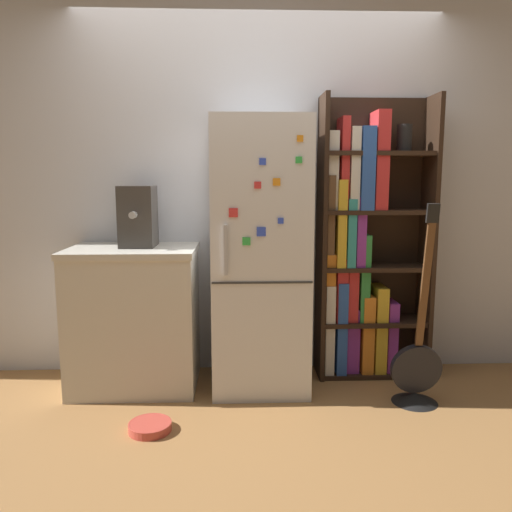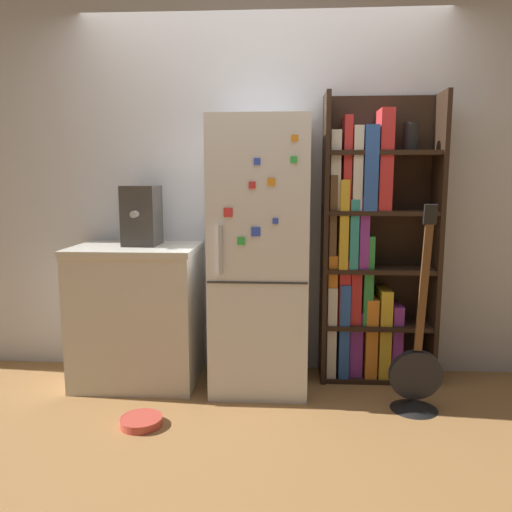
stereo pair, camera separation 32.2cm
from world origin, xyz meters
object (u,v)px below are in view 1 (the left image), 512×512
at_px(refrigerator, 260,256).
at_px(espresso_machine, 138,216).
at_px(bookshelf, 361,251).
at_px(guitar, 416,375).
at_px(pet_bowl, 150,426).

relative_size(refrigerator, espresso_machine, 4.42).
distance_m(refrigerator, espresso_machine, 0.84).
distance_m(bookshelf, espresso_machine, 1.54).
bearing_deg(guitar, bookshelf, 114.96).
bearing_deg(guitar, refrigerator, 160.69).
height_order(espresso_machine, pet_bowl, espresso_machine).
bearing_deg(guitar, pet_bowl, -169.54).
xyz_separation_m(refrigerator, espresso_machine, (-0.80, 0.07, 0.26)).
relative_size(espresso_machine, guitar, 0.32).
relative_size(bookshelf, espresso_machine, 4.86).
bearing_deg(bookshelf, guitar, -65.04).
xyz_separation_m(bookshelf, guitar, (0.24, -0.51, -0.70)).
bearing_deg(espresso_machine, refrigerator, -5.02).
bearing_deg(pet_bowl, bookshelf, 30.71).
height_order(refrigerator, guitar, refrigerator).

